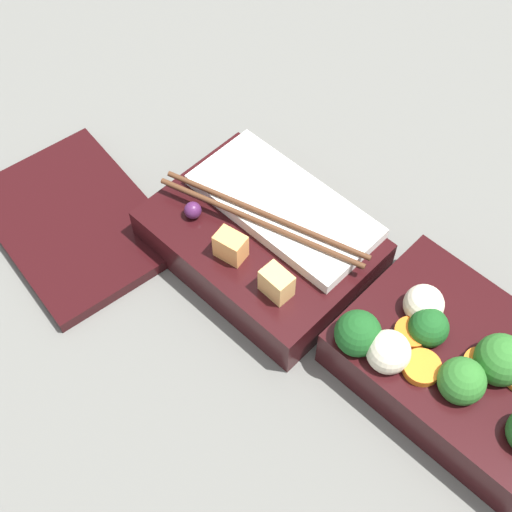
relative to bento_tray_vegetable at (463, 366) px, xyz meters
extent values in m
plane|color=slate|center=(0.10, 0.02, -0.03)|extent=(3.00, 3.00, 0.00)
cube|color=black|center=(0.00, 0.00, -0.01)|extent=(0.20, 0.14, 0.04)
sphere|color=#2D7028|center=(-0.01, 0.03, 0.02)|extent=(0.04, 0.04, 0.04)
sphere|color=#2D7028|center=(-0.02, -0.01, 0.03)|extent=(0.04, 0.04, 0.04)
sphere|color=#19511E|center=(0.07, 0.05, 0.02)|extent=(0.04, 0.04, 0.04)
sphere|color=#19511E|center=(0.04, 0.00, 0.02)|extent=(0.03, 0.03, 0.03)
cylinder|color=orange|center=(0.04, 0.01, 0.02)|extent=(0.03, 0.03, 0.01)
cylinder|color=orange|center=(0.02, 0.03, 0.02)|extent=(0.03, 0.03, 0.01)
cylinder|color=orange|center=(-0.01, 0.00, 0.02)|extent=(0.04, 0.04, 0.01)
sphere|color=beige|center=(0.05, 0.04, 0.02)|extent=(0.04, 0.04, 0.04)
sphere|color=beige|center=(0.05, -0.01, 0.02)|extent=(0.03, 0.03, 0.03)
cube|color=black|center=(0.21, 0.02, -0.01)|extent=(0.20, 0.14, 0.04)
cube|color=white|center=(0.21, -0.01, 0.02)|extent=(0.17, 0.08, 0.01)
cube|color=#EAB266|center=(0.15, 0.06, 0.03)|extent=(0.03, 0.02, 0.03)
cube|color=#F4A356|center=(0.21, 0.06, 0.03)|extent=(0.03, 0.02, 0.03)
sphere|color=#4C1E4C|center=(0.26, 0.05, 0.02)|extent=(0.02, 0.02, 0.02)
cylinder|color=#56331E|center=(0.21, 0.02, 0.03)|extent=(0.19, 0.06, 0.01)
cylinder|color=#56331E|center=(0.21, 0.03, 0.03)|extent=(0.19, 0.06, 0.01)
cube|color=black|center=(0.36, 0.12, -0.02)|extent=(0.21, 0.16, 0.01)
camera|label=1|loc=(-0.06, 0.30, 0.53)|focal=50.00mm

